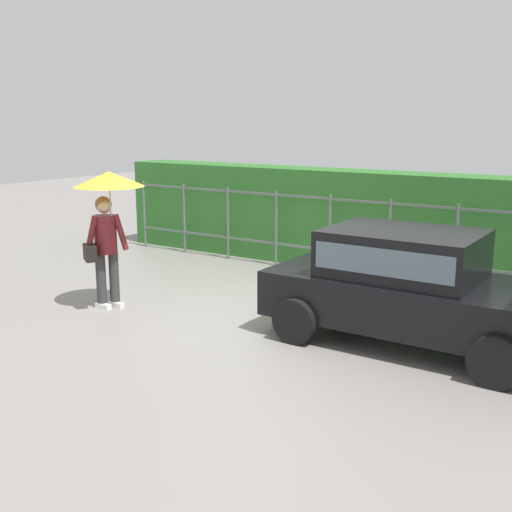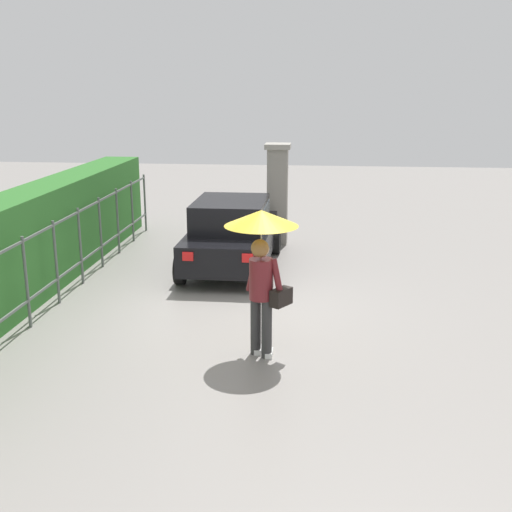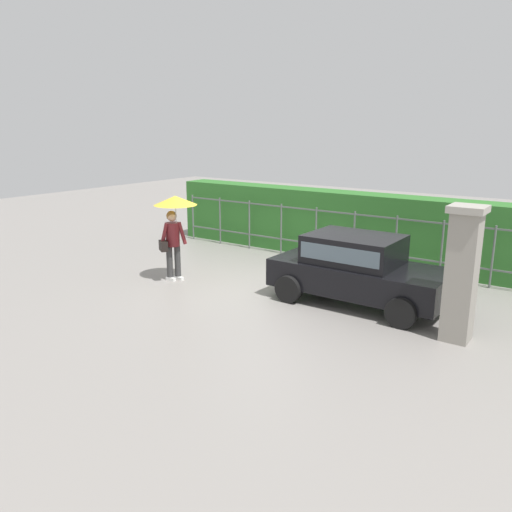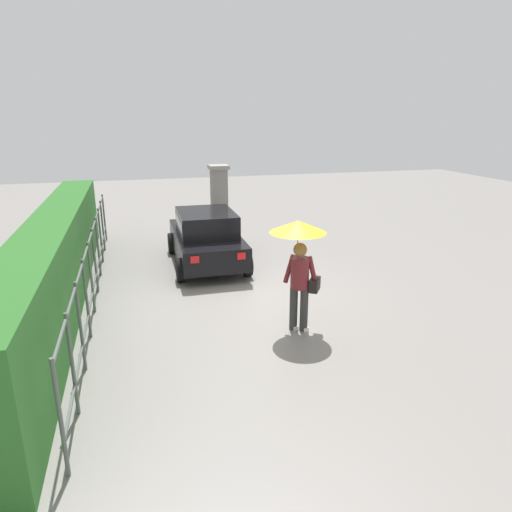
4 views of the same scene
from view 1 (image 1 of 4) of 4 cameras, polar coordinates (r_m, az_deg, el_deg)
The scene contains 5 objects.
ground_plane at distance 8.96m, azimuth -0.80°, elevation -6.15°, with size 40.00×40.00×0.00m, color gray.
car at distance 8.22m, azimuth 13.82°, elevation -2.38°, with size 3.75×1.88×1.48m.
pedestrian at distance 9.57m, azimuth -13.50°, elevation 4.54°, with size 1.04×1.04×2.10m.
fence_section at distance 11.42m, azimuth 9.39°, elevation 2.03°, with size 10.55×0.05×1.50m.
hedge_row at distance 12.04m, azimuth 10.79°, elevation 3.12°, with size 11.50×0.90×1.90m, color #2D6B28.
Camera 1 is at (4.75, -7.04, 2.86)m, focal length 43.58 mm.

